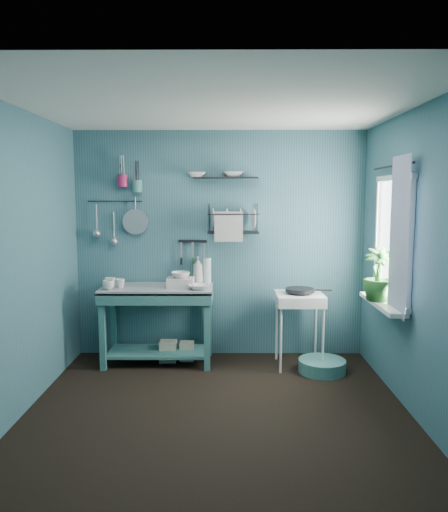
{
  "coord_description": "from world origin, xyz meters",
  "views": [
    {
      "loc": [
        0.09,
        -4.03,
        1.79
      ],
      "look_at": [
        0.05,
        0.85,
        1.2
      ],
      "focal_mm": 35.0,
      "sensor_mm": 36.0,
      "label": 1
    }
  ],
  "objects_px": {
    "wash_tub": "(181,282)",
    "utensil_cup_teal": "(137,186)",
    "mug_mid": "(120,283)",
    "water_bottle": "(207,271)",
    "utensil_cup_magenta": "(123,181)",
    "dish_rack": "(233,218)",
    "colander": "(135,222)",
    "storage_tin_small": "(187,351)",
    "soap_bottle": "(198,270)",
    "frying_pan": "(300,290)",
    "work_counter": "(158,325)",
    "hotplate_stand": "(299,330)",
    "mug_right": "(110,282)",
    "mug_left": "(109,285)",
    "floor_basin": "(322,366)",
    "potted_plant": "(378,274)",
    "storage_tin_large": "(168,351)"
  },
  "relations": [
    {
      "from": "work_counter",
      "to": "floor_basin",
      "type": "relative_size",
      "value": 2.44
    },
    {
      "from": "hotplate_stand",
      "to": "storage_tin_small",
      "type": "bearing_deg",
      "value": 176.08
    },
    {
      "from": "mug_right",
      "to": "frying_pan",
      "type": "bearing_deg",
      "value": -2.84
    },
    {
      "from": "work_counter",
      "to": "dish_rack",
      "type": "xyz_separation_m",
      "value": [
        0.81,
        0.19,
        1.13
      ]
    },
    {
      "from": "water_bottle",
      "to": "wash_tub",
      "type": "bearing_deg",
      "value": -138.37
    },
    {
      "from": "mug_mid",
      "to": "dish_rack",
      "type": "bearing_deg",
      "value": 12.02
    },
    {
      "from": "water_bottle",
      "to": "utensil_cup_magenta",
      "type": "height_order",
      "value": "utensil_cup_magenta"
    },
    {
      "from": "work_counter",
      "to": "hotplate_stand",
      "type": "distance_m",
      "value": 1.5
    },
    {
      "from": "work_counter",
      "to": "mug_left",
      "type": "relative_size",
      "value": 9.54
    },
    {
      "from": "work_counter",
      "to": "colander",
      "type": "relative_size",
      "value": 4.19
    },
    {
      "from": "work_counter",
      "to": "frying_pan",
      "type": "bearing_deg",
      "value": -2.47
    },
    {
      "from": "frying_pan",
      "to": "utensil_cup_magenta",
      "type": "relative_size",
      "value": 2.31
    },
    {
      "from": "work_counter",
      "to": "soap_bottle",
      "type": "bearing_deg",
      "value": 26.77
    },
    {
      "from": "storage_tin_large",
      "to": "utensil_cup_teal",
      "type": "bearing_deg",
      "value": 150.19
    },
    {
      "from": "dish_rack",
      "to": "utensil_cup_magenta",
      "type": "distance_m",
      "value": 1.27
    },
    {
      "from": "soap_bottle",
      "to": "dish_rack",
      "type": "height_order",
      "value": "dish_rack"
    },
    {
      "from": "colander",
      "to": "floor_basin",
      "type": "distance_m",
      "value": 2.51
    },
    {
      "from": "water_bottle",
      "to": "hotplate_stand",
      "type": "xyz_separation_m",
      "value": [
        0.98,
        -0.32,
        -0.58
      ]
    },
    {
      "from": "soap_bottle",
      "to": "hotplate_stand",
      "type": "relative_size",
      "value": 0.38
    },
    {
      "from": "mug_mid",
      "to": "utensil_cup_magenta",
      "type": "relative_size",
      "value": 0.77
    },
    {
      "from": "utensil_cup_teal",
      "to": "potted_plant",
      "type": "xyz_separation_m",
      "value": [
        2.37,
        -0.93,
        -0.82
      ]
    },
    {
      "from": "work_counter",
      "to": "utensil_cup_teal",
      "type": "xyz_separation_m",
      "value": [
        -0.24,
        0.24,
        1.48
      ]
    },
    {
      "from": "storage_tin_large",
      "to": "floor_basin",
      "type": "xyz_separation_m",
      "value": [
        1.61,
        -0.34,
        -0.04
      ]
    },
    {
      "from": "utensil_cup_teal",
      "to": "dish_rack",
      "type": "bearing_deg",
      "value": -2.74
    },
    {
      "from": "mug_mid",
      "to": "work_counter",
      "type": "bearing_deg",
      "value": 8.97
    },
    {
      "from": "mug_mid",
      "to": "wash_tub",
      "type": "bearing_deg",
      "value": 3.63
    },
    {
      "from": "mug_right",
      "to": "dish_rack",
      "type": "height_order",
      "value": "dish_rack"
    },
    {
      "from": "work_counter",
      "to": "water_bottle",
      "type": "distance_m",
      "value": 0.79
    },
    {
      "from": "mug_right",
      "to": "storage_tin_small",
      "type": "xyz_separation_m",
      "value": [
        0.8,
        0.08,
        -0.78
      ]
    },
    {
      "from": "dish_rack",
      "to": "utensil_cup_magenta",
      "type": "bearing_deg",
      "value": 175.27
    },
    {
      "from": "utensil_cup_teal",
      "to": "soap_bottle",
      "type": "bearing_deg",
      "value": -3.73
    },
    {
      "from": "mug_right",
      "to": "storage_tin_large",
      "type": "relative_size",
      "value": 0.56
    },
    {
      "from": "work_counter",
      "to": "potted_plant",
      "type": "relative_size",
      "value": 2.39
    },
    {
      "from": "work_counter",
      "to": "storage_tin_large",
      "type": "xyz_separation_m",
      "value": [
        0.1,
        0.05,
        -0.31
      ]
    },
    {
      "from": "work_counter",
      "to": "mug_mid",
      "type": "distance_m",
      "value": 0.6
    },
    {
      "from": "wash_tub",
      "to": "frying_pan",
      "type": "relative_size",
      "value": 0.93
    },
    {
      "from": "colander",
      "to": "storage_tin_small",
      "type": "distance_m",
      "value": 1.53
    },
    {
      "from": "wash_tub",
      "to": "utensil_cup_teal",
      "type": "bearing_deg",
      "value": 151.62
    },
    {
      "from": "utensil_cup_magenta",
      "to": "utensil_cup_teal",
      "type": "relative_size",
      "value": 1.0
    },
    {
      "from": "mug_left",
      "to": "floor_basin",
      "type": "xyz_separation_m",
      "value": [
        2.19,
        -0.13,
        -0.81
      ]
    },
    {
      "from": "utensil_cup_teal",
      "to": "storage_tin_small",
      "type": "distance_m",
      "value": 1.88
    },
    {
      "from": "storage_tin_large",
      "to": "mug_mid",
      "type": "bearing_deg",
      "value": -167.09
    },
    {
      "from": "soap_bottle",
      "to": "potted_plant",
      "type": "height_order",
      "value": "potted_plant"
    },
    {
      "from": "mug_mid",
      "to": "mug_right",
      "type": "relative_size",
      "value": 0.81
    },
    {
      "from": "mug_left",
      "to": "utensil_cup_teal",
      "type": "distance_m",
      "value": 1.12
    },
    {
      "from": "wash_tub",
      "to": "utensil_cup_teal",
      "type": "relative_size",
      "value": 2.15
    },
    {
      "from": "work_counter",
      "to": "soap_bottle",
      "type": "xyz_separation_m",
      "value": [
        0.42,
        0.2,
        0.56
      ]
    },
    {
      "from": "floor_basin",
      "to": "hotplate_stand",
      "type": "bearing_deg",
      "value": 138.45
    },
    {
      "from": "frying_pan",
      "to": "mug_right",
      "type": "bearing_deg",
      "value": 177.16
    },
    {
      "from": "soap_bottle",
      "to": "utensil_cup_magenta",
      "type": "relative_size",
      "value": 2.3
    }
  ]
}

